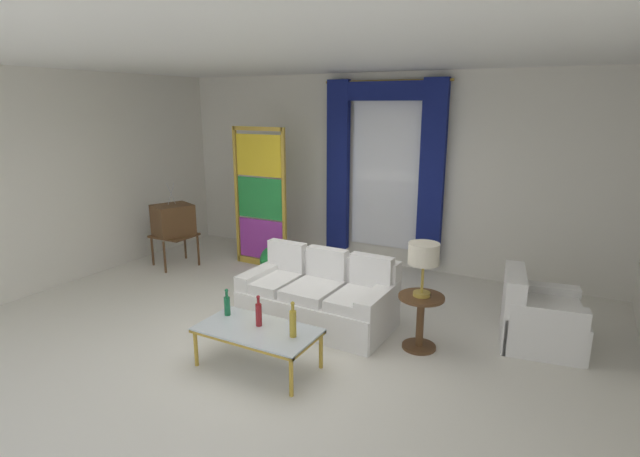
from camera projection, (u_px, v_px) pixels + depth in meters
name	position (u px, v px, depth m)	size (l,w,h in m)	color
ground_plane	(276.00, 335.00, 5.55)	(16.00, 16.00, 0.00)	silver
wall_rear	(381.00, 171.00, 7.79)	(8.00, 0.12, 3.00)	white
wall_left	(92.00, 175.00, 7.39)	(0.12, 7.00, 3.00)	white
ceiling_slab	(310.00, 59.00, 5.49)	(8.00, 7.60, 0.04)	white
curtained_window	(384.00, 157.00, 7.54)	(2.00, 0.17, 2.70)	white
couch_white_long	(320.00, 297.00, 5.85)	(1.78, 0.96, 0.86)	white
coffee_table	(258.00, 332.00, 4.79)	(1.19, 0.63, 0.41)	silver
bottle_blue_decanter	(259.00, 313.00, 4.82)	(0.06, 0.06, 0.32)	maroon
bottle_crystal_tall	(227.00, 305.00, 5.07)	(0.06, 0.06, 0.29)	#196B3D
bottle_amber_squat	(293.00, 322.00, 4.59)	(0.07, 0.07, 0.35)	gold
vintage_tv	(173.00, 221.00, 7.77)	(0.69, 0.73, 1.35)	brown
armchair_white	(537.00, 319.00, 5.28)	(0.94, 0.93, 0.80)	white
stained_glass_divider	(260.00, 201.00, 7.70)	(0.95, 0.05, 2.20)	gold
peacock_figurine	(268.00, 262.00, 7.41)	(0.44, 0.60, 0.50)	beige
round_side_table	(420.00, 317.00, 5.18)	(0.48, 0.48, 0.59)	brown
table_lamp_brass	(424.00, 256.00, 5.01)	(0.32, 0.32, 0.57)	#B29338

